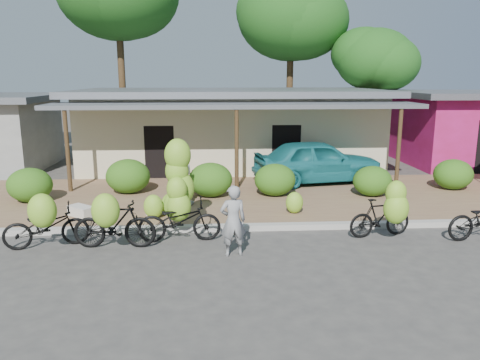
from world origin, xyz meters
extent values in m
plane|color=#3E3B39|center=(0.00, 0.00, 0.00)|extent=(100.00, 100.00, 0.00)
cube|color=olive|center=(0.00, 5.00, 0.06)|extent=(60.00, 6.00, 0.12)
cube|color=#A8A399|center=(0.00, 2.00, 0.07)|extent=(60.00, 0.25, 0.15)
cube|color=beige|center=(0.00, 11.00, 1.55)|extent=(12.00, 6.00, 3.10)
cube|color=slate|center=(0.00, 11.00, 3.23)|extent=(13.00, 7.00, 0.25)
cube|color=black|center=(0.00, 8.05, 1.10)|extent=(1.40, 0.12, 2.20)
cube|color=slate|center=(0.00, 7.00, 2.90)|extent=(13.00, 2.00, 0.15)
cylinder|color=#4B381E|center=(-5.60, 6.10, 1.43)|extent=(0.14, 0.14, 2.85)
cylinder|color=#4B381E|center=(0.00, 6.10, 1.43)|extent=(0.14, 0.14, 2.85)
cylinder|color=#4B381E|center=(5.60, 6.10, 1.43)|extent=(0.14, 0.14, 2.85)
cube|color=#B41B6E|center=(10.50, 11.00, 1.50)|extent=(5.00, 5.00, 3.00)
cube|color=slate|center=(10.50, 11.00, 3.12)|extent=(6.00, 6.00, 0.25)
cylinder|color=#4B381E|center=(-5.50, 16.00, 4.29)|extent=(0.36, 0.36, 8.59)
cylinder|color=#4B381E|center=(3.50, 16.50, 3.70)|extent=(0.36, 0.36, 7.40)
ellipsoid|color=#114413|center=(3.50, 16.50, 6.99)|extent=(5.74, 5.74, 4.59)
ellipsoid|color=#114413|center=(3.00, 16.80, 7.29)|extent=(4.88, 4.88, 3.90)
cylinder|color=#4B381E|center=(7.50, 14.50, 2.51)|extent=(0.36, 0.36, 5.01)
ellipsoid|color=#114413|center=(7.50, 14.50, 4.73)|extent=(3.91, 3.91, 3.13)
ellipsoid|color=#114413|center=(7.00, 14.80, 5.03)|extent=(3.32, 3.32, 2.66)
ellipsoid|color=#244E12|center=(-6.41, 4.79, 0.65)|extent=(1.35, 1.21, 1.05)
ellipsoid|color=#244E12|center=(-3.61, 5.74, 0.68)|extent=(1.44, 1.30, 1.13)
ellipsoid|color=#244E12|center=(-0.90, 5.10, 0.67)|extent=(1.40, 1.26, 1.09)
ellipsoid|color=#244E12|center=(1.18, 5.10, 0.64)|extent=(1.33, 1.19, 1.03)
ellipsoid|color=#244E12|center=(4.30, 4.86, 0.61)|extent=(1.24, 1.12, 0.97)
ellipsoid|color=#244E12|center=(7.36, 5.59, 0.63)|extent=(1.32, 1.19, 1.03)
imported|color=black|center=(-4.69, 1.07, 0.50)|extent=(2.01, 1.14, 1.00)
ellipsoid|color=#86CD33|center=(-4.52, 0.44, 1.05)|extent=(0.61, 0.52, 0.76)
imported|color=black|center=(-3.10, 0.92, 0.57)|extent=(1.93, 0.63, 1.14)
ellipsoid|color=#86CD33|center=(-3.13, 0.27, 1.09)|extent=(0.60, 0.51, 0.75)
imported|color=black|center=(-1.64, 1.27, 0.52)|extent=(2.01, 0.81, 1.04)
ellipsoid|color=#86CD33|center=(-1.73, 1.82, 0.75)|extent=(0.67, 0.57, 0.84)
ellipsoid|color=#86CD33|center=(-1.63, 1.82, 1.17)|extent=(0.68, 0.58, 0.85)
ellipsoid|color=#86CD33|center=(-1.71, 1.82, 1.61)|extent=(0.57, 0.49, 0.72)
ellipsoid|color=#86CD33|center=(-1.68, 1.82, 2.02)|extent=(0.65, 0.55, 0.81)
ellipsoid|color=#86CD33|center=(-1.66, 1.47, 0.81)|extent=(0.59, 0.50, 0.74)
ellipsoid|color=#86CD33|center=(-1.70, 1.47, 1.24)|extent=(0.49, 0.42, 0.62)
imported|color=black|center=(3.28, 1.31, 0.49)|extent=(1.68, 0.76, 0.98)
ellipsoid|color=#86CD33|center=(3.40, 0.67, 0.90)|extent=(0.59, 0.50, 0.73)
ellipsoid|color=#86CD33|center=(3.39, 0.72, 1.25)|extent=(0.48, 0.41, 0.60)
ellipsoid|color=#86CD33|center=(-2.44, 2.81, 0.45)|extent=(0.53, 0.45, 0.66)
ellipsoid|color=#86CD33|center=(-2.01, 3.09, 0.43)|extent=(0.49, 0.42, 0.62)
ellipsoid|color=#86CD33|center=(1.46, 3.06, 0.43)|extent=(0.49, 0.42, 0.61)
cube|color=beige|center=(-2.30, 3.29, 0.27)|extent=(0.91, 0.54, 0.30)
cube|color=beige|center=(-4.46, 3.14, 0.26)|extent=(0.82, 0.77, 0.28)
imported|color=gray|center=(-0.40, 0.28, 0.80)|extent=(0.64, 0.48, 1.60)
imported|color=silver|center=(-1.79, 4.20, 0.97)|extent=(0.90, 0.74, 1.70)
imported|color=#1A7077|center=(2.97, 6.91, 0.90)|extent=(4.85, 2.60, 1.57)
camera|label=1|loc=(-0.86, -9.50, 3.88)|focal=35.00mm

